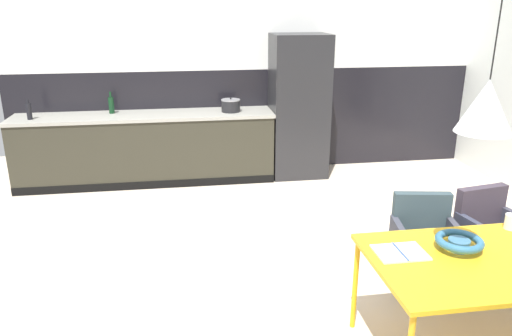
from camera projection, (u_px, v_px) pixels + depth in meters
name	position (u px, v px, depth m)	size (l,w,h in m)	color
ground_plane	(313.00, 299.00, 3.87)	(8.80, 8.80, 0.00)	beige
back_wall_splashback_dark	(252.00, 120.00, 6.76)	(6.36, 0.12, 1.38)	black
back_wall_panel_upper	(252.00, 15.00, 6.32)	(6.36, 0.12, 1.38)	white
kitchen_counter	(147.00, 148.00, 6.30)	(3.25, 0.63, 0.89)	#2F2D23
refrigerator_column	(299.00, 107.00, 6.43)	(0.72, 0.60, 1.85)	#232326
dining_table	(510.00, 262.00, 3.06)	(1.76, 0.91, 0.72)	gold
armchair_by_stool	(424.00, 231.00, 3.90)	(0.56, 0.54, 0.77)	#353943
armchair_head_of_table	(490.00, 224.00, 3.99)	(0.55, 0.54, 0.79)	#353943
fruit_bowl	(459.00, 242.00, 3.11)	(0.30, 0.30, 0.08)	#33607F
open_book	(400.00, 252.00, 3.08)	(0.31, 0.24, 0.02)	white
mug_short_terracotta	(511.00, 222.00, 3.40)	(0.13, 0.08, 0.11)	white
cooking_pot	(231.00, 105.00, 6.28)	(0.24, 0.24, 0.18)	black
bottle_wine_green	(111.00, 105.00, 6.17)	(0.07, 0.07, 0.27)	#0F3319
bottle_oil_tall	(29.00, 111.00, 5.84)	(0.06, 0.06, 0.25)	black
pendant_lamp_over_table_near	(486.00, 106.00, 2.65)	(0.30, 0.30, 1.17)	black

